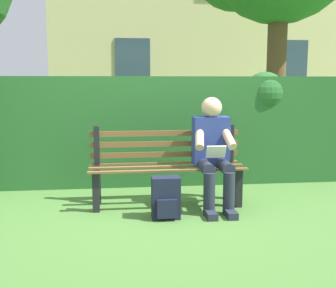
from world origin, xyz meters
TOP-DOWN VIEW (x-y plane):
  - ground at (0.00, 0.00)m, footprint 60.00×60.00m
  - park_bench at (0.00, -0.08)m, footprint 1.66×0.47m
  - person_seated at (-0.48, 0.10)m, footprint 0.44×0.73m
  - hedge_backdrop at (0.01, -1.10)m, footprint 4.83×0.67m
  - building_facade at (-2.00, -8.28)m, footprint 8.53×3.30m
  - backpack at (0.06, 0.44)m, footprint 0.27×0.24m

SIDE VIEW (x-z plane):
  - ground at x=0.00m, z-range 0.00..0.00m
  - backpack at x=0.06m, z-range 0.00..0.41m
  - park_bench at x=0.00m, z-range 0.01..0.86m
  - person_seated at x=-0.48m, z-range 0.03..1.19m
  - hedge_backdrop at x=0.01m, z-range 0.00..1.45m
  - building_facade at x=-2.00m, z-range 0.00..6.53m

